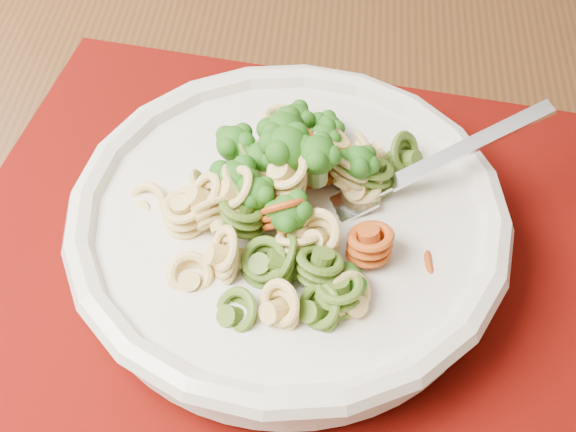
% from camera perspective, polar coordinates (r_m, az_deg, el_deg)
% --- Properties ---
extents(dining_table, '(1.64, 1.32, 0.75)m').
position_cam_1_polar(dining_table, '(0.72, -2.40, 2.97)').
color(dining_table, '#522C17').
rests_on(dining_table, ground).
extents(placemat, '(0.51, 0.42, 0.00)m').
position_cam_1_polar(placemat, '(0.54, 0.60, -2.20)').
color(placemat, '#590603').
rests_on(placemat, dining_table).
extents(pasta_bowl, '(0.28, 0.28, 0.05)m').
position_cam_1_polar(pasta_bowl, '(0.51, -0.00, -0.63)').
color(pasta_bowl, silver).
rests_on(pasta_bowl, placemat).
extents(pasta_broccoli_heap, '(0.24, 0.24, 0.06)m').
position_cam_1_polar(pasta_broccoli_heap, '(0.50, 0.00, 0.44)').
color(pasta_broccoli_heap, '#E4BF70').
rests_on(pasta_broccoli_heap, pasta_bowl).
extents(fork, '(0.15, 0.14, 0.08)m').
position_cam_1_polar(fork, '(0.50, 4.74, 1.01)').
color(fork, silver).
rests_on(fork, pasta_bowl).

